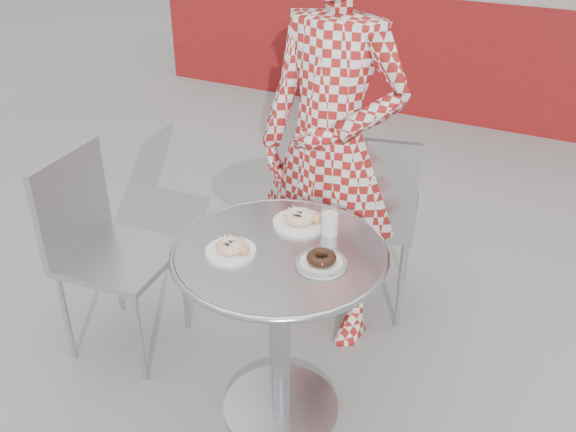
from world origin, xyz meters
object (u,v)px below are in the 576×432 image
at_px(plate_far, 300,219).
at_px(bistro_table, 280,294).
at_px(chair_left, 123,292).
at_px(plate_checker, 321,261).
at_px(seated_person, 331,148).
at_px(chair_far, 365,249).
at_px(milk_cup, 330,223).
at_px(plate_near, 231,248).

bearing_deg(plate_far, bistro_table, -85.91).
distance_m(chair_left, plate_checker, 1.13).
bearing_deg(plate_far, seated_person, 98.07).
relative_size(chair_far, seated_person, 0.53).
bearing_deg(bistro_table, chair_left, 175.72).
relative_size(seated_person, plate_checker, 10.36).
relative_size(plate_checker, milk_cup, 1.71).
bearing_deg(seated_person, chair_far, 77.17).
height_order(chair_far, plate_checker, chair_far).
distance_m(plate_checker, milk_cup, 0.21).
bearing_deg(milk_cup, seated_person, 113.09).
relative_size(bistro_table, plate_near, 4.41).
xyz_separation_m(chair_left, plate_checker, (1.00, -0.08, 0.52)).
bearing_deg(plate_far, plate_checker, -49.32).
xyz_separation_m(chair_left, seated_person, (0.76, 0.55, 0.64)).
relative_size(plate_near, milk_cup, 1.72).
height_order(chair_far, milk_cup, chair_far).
height_order(chair_left, milk_cup, chair_left).
bearing_deg(milk_cup, plate_far, 171.77).
relative_size(chair_left, plate_checker, 5.22).
relative_size(bistro_table, chair_far, 0.82).
height_order(plate_near, milk_cup, milk_cup).
height_order(bistro_table, chair_left, chair_left).
relative_size(bistro_table, plate_checker, 4.44).
relative_size(chair_far, milk_cup, 9.30).
bearing_deg(plate_checker, chair_left, 175.42).
relative_size(bistro_table, plate_far, 3.95).
bearing_deg(milk_cup, bistro_table, -122.72).
height_order(chair_far, chair_left, chair_far).
xyz_separation_m(seated_person, plate_far, (0.06, -0.42, -0.11)).
relative_size(bistro_table, milk_cup, 7.58).
xyz_separation_m(plate_checker, milk_cup, (-0.06, 0.19, 0.03)).
xyz_separation_m(bistro_table, chair_far, (0.02, 0.87, -0.30)).
relative_size(chair_left, plate_near, 5.19).
bearing_deg(plate_near, chair_far, 80.61).
distance_m(seated_person, plate_near, 0.72).
bearing_deg(plate_far, milk_cup, -8.23).
height_order(bistro_table, seated_person, seated_person).
height_order(chair_far, plate_far, chair_far).
xyz_separation_m(chair_left, plate_near, (0.69, -0.15, 0.52)).
bearing_deg(milk_cup, plate_checker, -74.03).
xyz_separation_m(chair_far, plate_checker, (0.15, -0.89, 0.50)).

